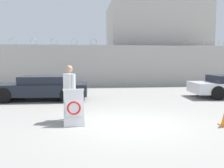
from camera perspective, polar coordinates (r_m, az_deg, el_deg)
ground_plane at (r=7.61m, az=4.58°, el=-9.23°), size 90.00×90.00×0.00m
perimeter_wall at (r=18.43m, az=-2.03°, el=4.20°), size 36.00×0.30×3.49m
building_block at (r=23.64m, az=9.68°, el=9.00°), size 8.39×6.28×6.85m
barricade_sign at (r=7.63m, az=-8.74°, el=-5.17°), size 0.65×0.84×1.07m
security_guard at (r=8.20m, az=-9.68°, el=-1.22°), size 0.43×0.69×1.76m
parked_car_front_coupe at (r=12.61m, az=-15.94°, el=-0.76°), size 4.63×2.10×1.17m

